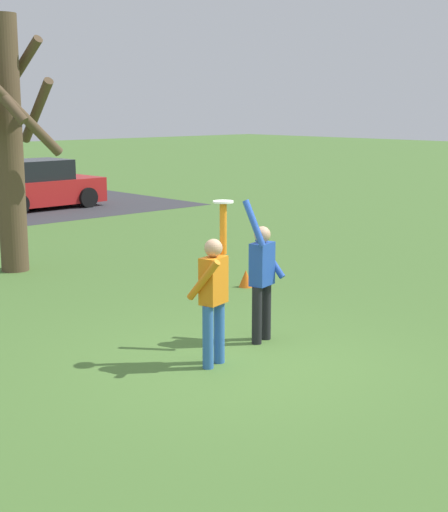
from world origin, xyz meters
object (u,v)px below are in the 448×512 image
at_px(parked_car_red, 38,186).
at_px(bare_tree_tall, 9,136).
at_px(person_catcher, 214,291).
at_px(field_cone_orange, 246,278).
at_px(person_defender, 262,274).
at_px(frisbee_disc, 223,202).

distance_m(parked_car_red, bare_tree_tall, 10.01).
xyz_separation_m(person_catcher, field_cone_orange, (3.36, 2.80, -0.82)).
distance_m(person_defender, bare_tree_tall, 6.92).
height_order(frisbee_disc, field_cone_orange, frisbee_disc).
height_order(person_catcher, field_cone_orange, person_catcher).
xyz_separation_m(person_catcher, bare_tree_tall, (0.95, 6.99, 1.72)).
bearing_deg(parked_car_red, frisbee_disc, -112.44).
distance_m(person_defender, parked_car_red, 15.80).
xyz_separation_m(parked_car_red, field_cone_orange, (-2.83, -12.47, -0.57)).
bearing_deg(bare_tree_tall, person_defender, -87.97).
bearing_deg(frisbee_disc, person_defender, 13.98).
bearing_deg(field_cone_orange, person_catcher, -140.16).
xyz_separation_m(person_defender, parked_car_red, (5.01, 14.98, -0.25)).
height_order(person_catcher, parked_car_red, person_catcher).
relative_size(person_catcher, bare_tree_tall, 0.41).
bearing_deg(parked_car_red, field_cone_orange, -103.81).
bearing_deg(field_cone_orange, person_defender, -130.96).
bearing_deg(parked_car_red, bare_tree_tall, -123.35).
bearing_deg(person_defender, parked_car_red, -122.46).
distance_m(frisbee_disc, parked_car_red, 16.41).
xyz_separation_m(person_catcher, frisbee_disc, (0.22, 0.05, 1.11)).
xyz_separation_m(frisbee_disc, parked_car_red, (5.97, 15.22, -1.37)).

